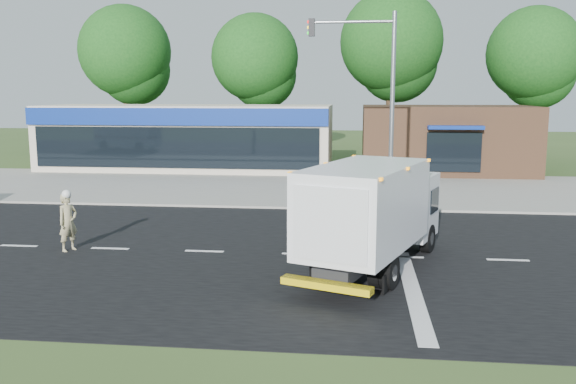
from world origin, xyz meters
name	(u,v)px	position (x,y,z in m)	size (l,w,h in m)	color
ground	(302,254)	(0.00, 0.00, 0.00)	(120.00, 120.00, 0.00)	#385123
road_asphalt	(302,254)	(0.00, 0.00, 0.00)	(60.00, 14.00, 0.02)	black
sidewalk	(319,203)	(0.00, 8.20, 0.06)	(60.00, 2.40, 0.12)	gray
parking_apron	(325,185)	(0.00, 14.00, 0.01)	(60.00, 9.00, 0.02)	gray
lane_markings	(346,268)	(1.35, -1.35, 0.02)	(55.20, 7.00, 0.01)	silver
ems_box_truck	(374,208)	(2.06, -1.41, 1.73)	(4.32, 7.05, 2.99)	black
emergency_worker	(68,221)	(-7.15, -0.36, 0.93)	(0.68, 0.78, 1.90)	tan
retail_strip_mall	(188,137)	(-9.00, 19.93, 2.01)	(18.00, 6.20, 4.00)	beige
brown_storefront	(446,139)	(7.00, 19.98, 2.00)	(10.00, 6.70, 4.00)	#382316
traffic_signal_pole	(377,90)	(2.35, 7.60, 4.92)	(3.51, 0.25, 8.00)	gray
background_trees	(324,57)	(-0.85, 28.16, 7.38)	(36.77, 7.39, 12.10)	#332114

